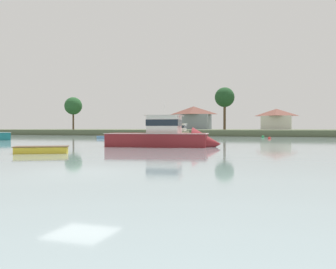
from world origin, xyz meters
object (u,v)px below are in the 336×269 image
dinghy_yellow (42,151)px  cruiser_sand (179,134)px  dinghy_skyblue (109,137)px  mooring_buoy_green (263,137)px  dinghy_red (135,136)px  cruiser_maroon (170,140)px  mooring_buoy_red (269,138)px

dinghy_yellow → cruiser_sand: 44.40m
dinghy_yellow → cruiser_sand: bearing=94.9°
dinghy_skyblue → dinghy_yellow: (12.71, -33.76, -0.01)m
dinghy_skyblue → mooring_buoy_green: 28.03m
mooring_buoy_green → dinghy_yellow: bearing=-102.3°
dinghy_yellow → dinghy_red: bearing=106.1°
cruiser_maroon → cruiser_sand: 34.06m
cruiser_maroon → mooring_buoy_red: bearing=76.7°
dinghy_skyblue → cruiser_maroon: size_ratio=0.36×
cruiser_maroon → dinghy_yellow: size_ratio=2.80×
dinghy_skyblue → dinghy_yellow: bearing=-69.4°
cruiser_sand → mooring_buoy_red: bearing=-11.8°
dinghy_skyblue → dinghy_yellow: 36.07m
cruiser_maroon → mooring_buoy_red: (6.96, 29.38, -0.53)m
cruiser_maroon → cruiser_sand: (-9.27, 32.77, -0.02)m
dinghy_yellow → mooring_buoy_green: (10.71, 49.16, -0.08)m
mooring_buoy_green → dinghy_red: bearing=-168.9°
dinghy_skyblue → dinghy_yellow: dinghy_skyblue is taller
cruiser_sand → cruiser_maroon: bearing=-74.2°
dinghy_yellow → mooring_buoy_red: 42.70m
dinghy_skyblue → cruiser_maroon: bearing=-50.8°
mooring_buoy_red → dinghy_skyblue: bearing=-164.3°
mooring_buoy_green → cruiser_sand: bearing=-161.2°
mooring_buoy_red → mooring_buoy_green: bearing=101.7°
dinghy_red → mooring_buoy_red: size_ratio=6.48×
dinghy_skyblue → dinghy_yellow: size_ratio=1.00×
cruiser_maroon → dinghy_red: (-18.32, 33.09, -0.46)m
dinghy_yellow → mooring_buoy_red: bearing=73.1°
cruiser_maroon → cruiser_sand: size_ratio=1.21×
mooring_buoy_green → mooring_buoy_red: bearing=-78.3°
cruiser_sand → mooring_buoy_red: cruiser_sand is taller
dinghy_yellow → mooring_buoy_red: dinghy_yellow is taller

